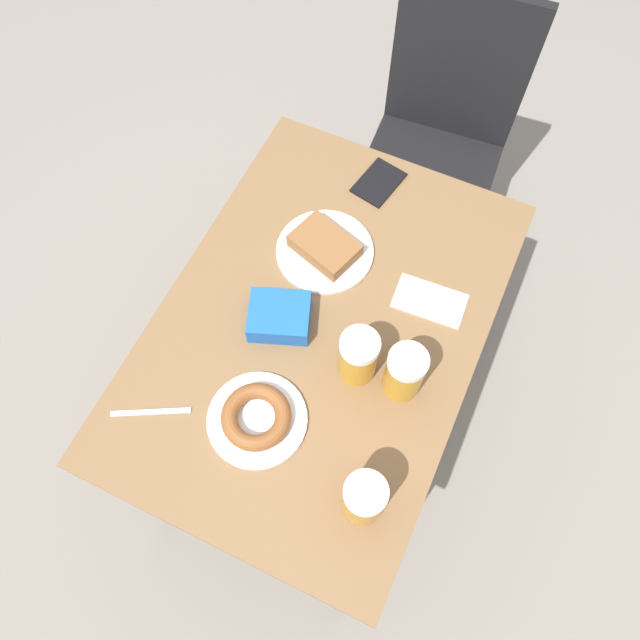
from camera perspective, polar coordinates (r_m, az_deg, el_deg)
name	(u,v)px	position (r m, az deg, el deg)	size (l,w,h in m)	color
ground_plane	(320,423)	(2.09, 0.00, -9.36)	(8.00, 8.00, 0.00)	gray
table	(320,338)	(1.44, 0.00, -1.62)	(0.69, 1.01, 0.77)	olive
chair	(443,122)	(2.02, 11.21, 17.37)	(0.43, 0.43, 0.96)	black
plate_with_cake	(325,248)	(1.45, 0.45, 6.58)	(0.23, 0.23, 0.05)	white
plate_with_donut	(257,418)	(1.28, -5.82, -8.89)	(0.21, 0.21, 0.04)	white
beer_mug_left	(405,372)	(1.26, 7.74, -4.77)	(0.08, 0.08, 0.14)	#C68C23
beer_mug_center	(364,498)	(1.19, 4.02, -15.97)	(0.08, 0.08, 0.14)	#C68C23
beer_mug_right	(358,356)	(1.27, 3.52, -3.34)	(0.08, 0.08, 0.14)	#C68C23
napkin_folded	(430,301)	(1.42, 9.99, 1.74)	(0.16, 0.10, 0.00)	white
fork	(151,412)	(1.34, -15.20, -8.13)	(0.15, 0.09, 0.00)	silver
passport_near_edge	(379,183)	(1.58, 5.38, 12.41)	(0.11, 0.14, 0.01)	black
blue_pouch	(279,317)	(1.35, -3.73, 0.31)	(0.16, 0.15, 0.05)	blue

